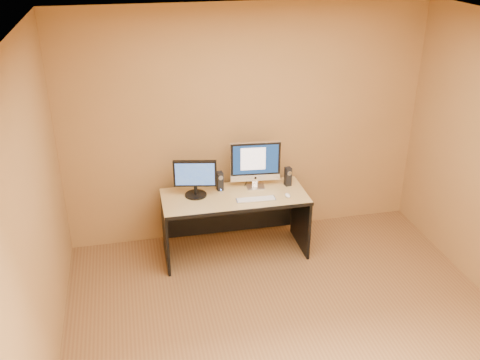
% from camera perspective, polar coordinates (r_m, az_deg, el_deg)
% --- Properties ---
extents(floor, '(4.00, 4.00, 0.00)m').
position_cam_1_polar(floor, '(4.85, 6.23, -16.95)').
color(floor, brown).
rests_on(floor, ground).
extents(walls, '(4.00, 4.00, 2.60)m').
position_cam_1_polar(walls, '(4.10, 7.08, -3.37)').
color(walls, olive).
rests_on(walls, ground).
extents(ceiling, '(4.00, 4.00, 0.00)m').
position_cam_1_polar(ceiling, '(3.66, 8.20, 14.79)').
color(ceiling, white).
rests_on(ceiling, walls).
extents(desk, '(1.53, 0.68, 0.70)m').
position_cam_1_polar(desk, '(5.78, -0.57, -4.78)').
color(desk, tan).
rests_on(desk, ground).
extents(imac, '(0.56, 0.25, 0.52)m').
position_cam_1_polar(imac, '(5.68, 1.69, 1.60)').
color(imac, silver).
rests_on(imac, desk).
extents(second_monitor, '(0.49, 0.32, 0.40)m').
position_cam_1_polar(second_monitor, '(5.54, -4.80, 0.17)').
color(second_monitor, black).
rests_on(second_monitor, desk).
extents(speaker_left, '(0.07, 0.08, 0.21)m').
position_cam_1_polar(speaker_left, '(5.69, -2.17, -0.11)').
color(speaker_left, black).
rests_on(speaker_left, desk).
extents(speaker_right, '(0.07, 0.08, 0.21)m').
position_cam_1_polar(speaker_right, '(5.81, 5.14, 0.38)').
color(speaker_right, black).
rests_on(speaker_right, desk).
extents(keyboard, '(0.41, 0.13, 0.02)m').
position_cam_1_polar(keyboard, '(5.52, 1.70, -2.07)').
color(keyboard, silver).
rests_on(keyboard, desk).
extents(mouse, '(0.06, 0.10, 0.03)m').
position_cam_1_polar(mouse, '(5.60, 5.10, -1.64)').
color(mouse, white).
rests_on(mouse, desk).
extents(cable_a, '(0.10, 0.19, 0.01)m').
position_cam_1_polar(cable_a, '(5.89, 1.30, -0.27)').
color(cable_a, black).
rests_on(cable_a, desk).
extents(cable_b, '(0.08, 0.16, 0.01)m').
position_cam_1_polar(cable_b, '(5.89, 0.68, -0.27)').
color(cable_b, black).
rests_on(cable_b, desk).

